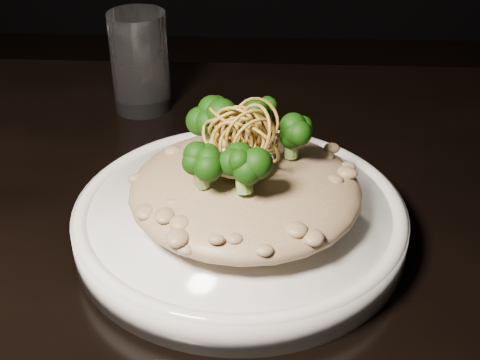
# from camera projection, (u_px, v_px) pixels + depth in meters

# --- Properties ---
(table) EXTENTS (1.10, 0.80, 0.75)m
(table) POSITION_uv_depth(u_px,v_px,m) (232.00, 330.00, 0.58)
(table) COLOR black
(table) RESTS_ON ground
(plate) EXTENTS (0.27, 0.27, 0.03)m
(plate) POSITION_uv_depth(u_px,v_px,m) (240.00, 221.00, 0.56)
(plate) COLOR silver
(plate) RESTS_ON table
(risotto) EXTENTS (0.19, 0.19, 0.04)m
(risotto) POSITION_uv_depth(u_px,v_px,m) (245.00, 189.00, 0.53)
(risotto) COLOR brown
(risotto) RESTS_ON plate
(broccoli) EXTENTS (0.11, 0.11, 0.04)m
(broccoli) POSITION_uv_depth(u_px,v_px,m) (245.00, 141.00, 0.52)
(broccoli) COLOR black
(broccoli) RESTS_ON risotto
(cheese) EXTENTS (0.05, 0.05, 0.02)m
(cheese) POSITION_uv_depth(u_px,v_px,m) (239.00, 159.00, 0.52)
(cheese) COLOR white
(cheese) RESTS_ON risotto
(shallots) EXTENTS (0.05, 0.05, 0.03)m
(shallots) POSITION_uv_depth(u_px,v_px,m) (242.00, 130.00, 0.51)
(shallots) COLOR brown
(shallots) RESTS_ON cheese
(drinking_glass) EXTENTS (0.07, 0.07, 0.11)m
(drinking_glass) POSITION_uv_depth(u_px,v_px,m) (140.00, 62.00, 0.74)
(drinking_glass) COLOR silver
(drinking_glass) RESTS_ON table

